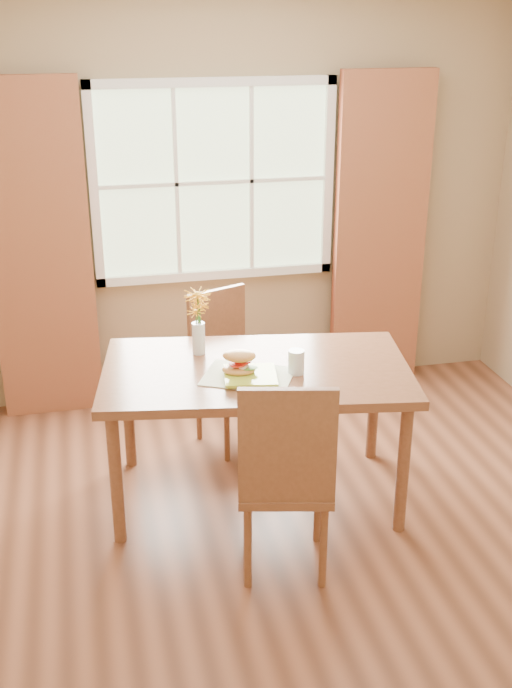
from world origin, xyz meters
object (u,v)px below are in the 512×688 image
Objects in this scene: water_glass at (296,362)px; flower_vase at (198,314)px; chair_far at (226,361)px; dining_table at (256,381)px; chair_near at (286,472)px; croissant_sandwich at (239,363)px.

water_glass is 0.35× the size of flower_vase.
water_glass is (0.22, -0.81, 0.32)m from chair_far.
flower_vase is at bearing -140.25° from chair_far.
flower_vase is at bearing 144.79° from dining_table.
water_glass reaches higher than dining_table.
chair_near reaches higher than dining_table.
dining_table is 0.72m from chair_near.
dining_table is at bearing -109.63° from chair_far.
dining_table is 0.72m from chair_far.
croissant_sandwich is at bearing 177.07° from water_glass.
croissant_sandwich is 0.42m from flower_vase.
croissant_sandwich is at bearing 111.21° from chair_near.
flower_vase reaches higher than chair_near.
chair_near is 5.17× the size of croissant_sandwich.
dining_table is 1.66× the size of chair_near.
croissant_sandwich is at bearing -66.76° from flower_vase.
chair_far is 0.87m from croissant_sandwich.
flower_vase is (-0.45, 0.37, 0.17)m from water_glass.
chair_far reaches higher than water_glass.
dining_table is 1.80× the size of chair_far.
water_glass is at bearing -22.26° from dining_table.
flower_vase is at bearing 130.52° from croissant_sandwich.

